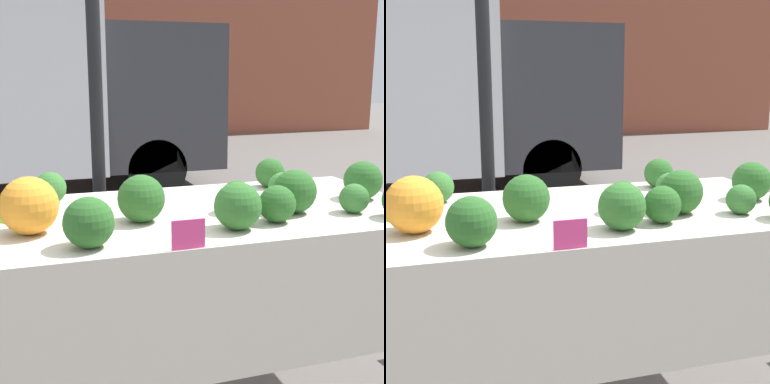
# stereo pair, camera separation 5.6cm
# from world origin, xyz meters

# --- Properties ---
(tent_pole) EXTENTS (0.07, 0.07, 2.43)m
(tent_pole) POSITION_xyz_m (-0.28, 0.71, 1.21)
(tent_pole) COLOR black
(tent_pole) RESTS_ON ground_plane
(parked_truck) EXTENTS (4.52, 2.09, 2.61)m
(parked_truck) POSITION_xyz_m (-0.77, 4.71, 1.36)
(parked_truck) COLOR silver
(parked_truck) RESTS_ON ground_plane
(market_table) EXTENTS (1.96, 0.96, 0.86)m
(market_table) POSITION_xyz_m (0.00, -0.07, 0.76)
(market_table) COLOR beige
(market_table) RESTS_ON ground_plane
(orange_cauliflower) EXTENTS (0.21, 0.21, 0.21)m
(orange_cauliflower) POSITION_xyz_m (-0.65, -0.14, 0.96)
(orange_cauliflower) COLOR orange
(orange_cauliflower) RESTS_ON market_table
(romanesco_head) EXTENTS (0.15, 0.15, 0.12)m
(romanesco_head) POSITION_xyz_m (-0.71, 0.09, 0.92)
(romanesco_head) COLOR #93B238
(romanesco_head) RESTS_ON market_table
(broccoli_head_0) EXTENTS (0.14, 0.14, 0.14)m
(broccoli_head_0) POSITION_xyz_m (0.26, -0.27, 0.93)
(broccoli_head_0) COLOR #285B23
(broccoli_head_0) RESTS_ON market_table
(broccoli_head_1) EXTENTS (0.18, 0.18, 0.18)m
(broccoli_head_1) POSITION_xyz_m (0.07, -0.31, 0.95)
(broccoli_head_1) COLOR #2D6628
(broccoli_head_1) RESTS_ON market_table
(broccoli_head_4) EXTENTS (0.17, 0.17, 0.17)m
(broccoli_head_4) POSITION_xyz_m (0.81, -0.03, 0.95)
(broccoli_head_4) COLOR #285B23
(broccoli_head_4) RESTS_ON market_table
(broccoli_head_5) EXTENTS (0.18, 0.18, 0.18)m
(broccoli_head_5) POSITION_xyz_m (0.39, -0.16, 0.95)
(broccoli_head_5) COLOR #285B23
(broccoli_head_5) RESTS_ON market_table
(broccoli_head_6) EXTENTS (0.15, 0.15, 0.15)m
(broccoli_head_6) POSITION_xyz_m (0.52, 0.33, 0.93)
(broccoli_head_6) COLOR #285B23
(broccoli_head_6) RESTS_ON market_table
(broccoli_head_7) EXTENTS (0.12, 0.12, 0.12)m
(broccoli_head_7) POSITION_xyz_m (0.62, -0.24, 0.92)
(broccoli_head_7) COLOR #336B2D
(broccoli_head_7) RESTS_ON market_table
(broccoli_head_8) EXTENTS (0.13, 0.13, 0.13)m
(broccoli_head_8) POSITION_xyz_m (0.16, -0.09, 0.93)
(broccoli_head_8) COLOR #285B23
(broccoli_head_8) RESTS_ON market_table
(broccoli_head_9) EXTENTS (0.14, 0.14, 0.14)m
(broccoli_head_9) POSITION_xyz_m (-0.55, 0.31, 0.93)
(broccoli_head_9) COLOR #336B2D
(broccoli_head_9) RESTS_ON market_table
(broccoli_head_10) EXTENTS (0.13, 0.13, 0.13)m
(broccoli_head_10) POSITION_xyz_m (0.45, 0.05, 0.92)
(broccoli_head_10) COLOR #387533
(broccoli_head_10) RESTS_ON market_table
(broccoli_head_11) EXTENTS (0.18, 0.18, 0.18)m
(broccoli_head_11) POSITION_xyz_m (-0.24, -0.10, 0.95)
(broccoli_head_11) COLOR #285B23
(broccoli_head_11) RESTS_ON market_table
(broccoli_head_12) EXTENTS (0.17, 0.17, 0.17)m
(broccoli_head_12) POSITION_xyz_m (-0.47, -0.35, 0.95)
(broccoli_head_12) COLOR #285B23
(broccoli_head_12) RESTS_ON market_table
(price_sign) EXTENTS (0.11, 0.01, 0.10)m
(price_sign) POSITION_xyz_m (-0.17, -0.47, 0.91)
(price_sign) COLOR #E53D84
(price_sign) RESTS_ON market_table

